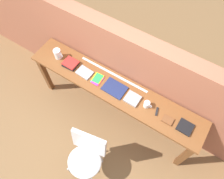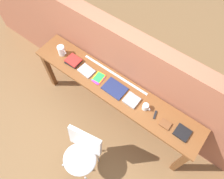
{
  "view_description": "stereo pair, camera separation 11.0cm",
  "coord_description": "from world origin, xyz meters",
  "px_view_note": "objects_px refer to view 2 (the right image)",
  "views": [
    {
      "loc": [
        0.73,
        -0.9,
        3.34
      ],
      "look_at": [
        0.0,
        0.25,
        0.9
      ],
      "focal_mm": 35.0,
      "sensor_mm": 36.0,
      "label": 1
    },
    {
      "loc": [
        0.82,
        -0.84,
        3.34
      ],
      "look_at": [
        0.0,
        0.25,
        0.9
      ],
      "focal_mm": 35.0,
      "sensor_mm": 36.0,
      "label": 2
    }
  ],
  "objects_px": {
    "magazine_cycling": "(86,71)",
    "pamphlet_pile_colourful": "(99,78)",
    "mug": "(146,107)",
    "book_stack_leftmost": "(73,61)",
    "book_repair_rightmost": "(182,133)",
    "leather_journal_brown": "(165,124)",
    "pitcher_white": "(61,50)",
    "multitool_folded": "(155,115)",
    "book_open_centre": "(115,88)",
    "chair_white_moulded": "(82,153)"
  },
  "relations": [
    {
      "from": "pitcher_white",
      "to": "multitool_folded",
      "type": "distance_m",
      "value": 1.54
    },
    {
      "from": "multitool_folded",
      "to": "leather_journal_brown",
      "type": "distance_m",
      "value": 0.16
    },
    {
      "from": "book_open_centre",
      "to": "multitool_folded",
      "type": "relative_size",
      "value": 2.69
    },
    {
      "from": "mug",
      "to": "multitool_folded",
      "type": "distance_m",
      "value": 0.15
    },
    {
      "from": "magazine_cycling",
      "to": "mug",
      "type": "xyz_separation_m",
      "value": [
        0.94,
        0.01,
        0.04
      ]
    },
    {
      "from": "chair_white_moulded",
      "to": "book_stack_leftmost",
      "type": "height_order",
      "value": "book_stack_leftmost"
    },
    {
      "from": "chair_white_moulded",
      "to": "pitcher_white",
      "type": "height_order",
      "value": "pitcher_white"
    },
    {
      "from": "magazine_cycling",
      "to": "pamphlet_pile_colourful",
      "type": "relative_size",
      "value": 1.13
    },
    {
      "from": "pitcher_white",
      "to": "leather_journal_brown",
      "type": "bearing_deg",
      "value": -1.3
    },
    {
      "from": "book_stack_leftmost",
      "to": "mug",
      "type": "relative_size",
      "value": 1.85
    },
    {
      "from": "leather_journal_brown",
      "to": "book_repair_rightmost",
      "type": "bearing_deg",
      "value": 7.46
    },
    {
      "from": "multitool_folded",
      "to": "chair_white_moulded",
      "type": "bearing_deg",
      "value": -120.63
    },
    {
      "from": "book_stack_leftmost",
      "to": "pamphlet_pile_colourful",
      "type": "relative_size",
      "value": 1.1
    },
    {
      "from": "book_stack_leftmost",
      "to": "book_repair_rightmost",
      "type": "relative_size",
      "value": 1.17
    },
    {
      "from": "book_stack_leftmost",
      "to": "leather_journal_brown",
      "type": "height_order",
      "value": "book_stack_leftmost"
    },
    {
      "from": "magazine_cycling",
      "to": "book_repair_rightmost",
      "type": "bearing_deg",
      "value": 4.22
    },
    {
      "from": "magazine_cycling",
      "to": "mug",
      "type": "distance_m",
      "value": 0.94
    },
    {
      "from": "magazine_cycling",
      "to": "mug",
      "type": "height_order",
      "value": "mug"
    },
    {
      "from": "book_stack_leftmost",
      "to": "book_open_centre",
      "type": "xyz_separation_m",
      "value": [
        0.71,
        0.0,
        -0.01
      ]
    },
    {
      "from": "magazine_cycling",
      "to": "leather_journal_brown",
      "type": "xyz_separation_m",
      "value": [
        1.24,
        -0.02,
        0.0
      ]
    },
    {
      "from": "book_repair_rightmost",
      "to": "chair_white_moulded",
      "type": "bearing_deg",
      "value": -134.51
    },
    {
      "from": "pamphlet_pile_colourful",
      "to": "leather_journal_brown",
      "type": "relative_size",
      "value": 1.42
    },
    {
      "from": "book_open_centre",
      "to": "leather_journal_brown",
      "type": "relative_size",
      "value": 2.28
    },
    {
      "from": "book_open_centre",
      "to": "book_repair_rightmost",
      "type": "height_order",
      "value": "book_repair_rightmost"
    },
    {
      "from": "leather_journal_brown",
      "to": "book_open_centre",
      "type": "bearing_deg",
      "value": 177.56
    },
    {
      "from": "mug",
      "to": "magazine_cycling",
      "type": "bearing_deg",
      "value": -179.21
    },
    {
      "from": "pitcher_white",
      "to": "magazine_cycling",
      "type": "relative_size",
      "value": 0.88
    },
    {
      "from": "magazine_cycling",
      "to": "book_repair_rightmost",
      "type": "relative_size",
      "value": 1.2
    },
    {
      "from": "pitcher_white",
      "to": "book_repair_rightmost",
      "type": "height_order",
      "value": "pitcher_white"
    },
    {
      "from": "pitcher_white",
      "to": "book_open_centre",
      "type": "distance_m",
      "value": 0.93
    },
    {
      "from": "pamphlet_pile_colourful",
      "to": "book_open_centre",
      "type": "relative_size",
      "value": 0.62
    },
    {
      "from": "chair_white_moulded",
      "to": "leather_journal_brown",
      "type": "xyz_separation_m",
      "value": [
        0.66,
        0.81,
        0.37
      ]
    },
    {
      "from": "book_stack_leftmost",
      "to": "magazine_cycling",
      "type": "distance_m",
      "value": 0.24
    },
    {
      "from": "leather_journal_brown",
      "to": "book_repair_rightmost",
      "type": "distance_m",
      "value": 0.21
    },
    {
      "from": "mug",
      "to": "book_stack_leftmost",
      "type": "bearing_deg",
      "value": -179.78
    },
    {
      "from": "mug",
      "to": "leather_journal_brown",
      "type": "xyz_separation_m",
      "value": [
        0.3,
        -0.03,
        -0.03
      ]
    },
    {
      "from": "multitool_folded",
      "to": "magazine_cycling",
      "type": "bearing_deg",
      "value": -179.42
    },
    {
      "from": "chair_white_moulded",
      "to": "pamphlet_pile_colourful",
      "type": "relative_size",
      "value": 4.82
    },
    {
      "from": "book_open_centre",
      "to": "magazine_cycling",
      "type": "bearing_deg",
      "value": -177.33
    },
    {
      "from": "mug",
      "to": "pitcher_white",
      "type": "bearing_deg",
      "value": 179.77
    },
    {
      "from": "mug",
      "to": "book_repair_rightmost",
      "type": "bearing_deg",
      "value": -0.49
    },
    {
      "from": "pitcher_white",
      "to": "pamphlet_pile_colourful",
      "type": "xyz_separation_m",
      "value": [
        0.67,
        -0.01,
        -0.07
      ]
    },
    {
      "from": "leather_journal_brown",
      "to": "book_repair_rightmost",
      "type": "height_order",
      "value": "book_repair_rightmost"
    },
    {
      "from": "book_stack_leftmost",
      "to": "book_open_centre",
      "type": "bearing_deg",
      "value": 0.12
    },
    {
      "from": "magazine_cycling",
      "to": "pamphlet_pile_colourful",
      "type": "bearing_deg",
      "value": 6.42
    },
    {
      "from": "chair_white_moulded",
      "to": "book_stack_leftmost",
      "type": "bearing_deg",
      "value": 134.4
    },
    {
      "from": "chair_white_moulded",
      "to": "pamphlet_pile_colourful",
      "type": "distance_m",
      "value": 0.99
    },
    {
      "from": "magazine_cycling",
      "to": "book_stack_leftmost",
      "type": "bearing_deg",
      "value": -178.09
    },
    {
      "from": "pitcher_white",
      "to": "leather_journal_brown",
      "type": "distance_m",
      "value": 1.7
    },
    {
      "from": "book_open_centre",
      "to": "mug",
      "type": "xyz_separation_m",
      "value": [
        0.47,
        0.0,
        0.04
      ]
    }
  ]
}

